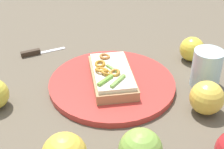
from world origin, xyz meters
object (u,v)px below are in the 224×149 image
Objects in this scene: plate at (112,84)px; drinking_glass at (207,68)px; apple_5 at (192,49)px; knife at (36,52)px; sandwich at (112,75)px; apple_0 at (207,98)px.

drinking_glass reaches higher than plate.
apple_5 reaches higher than knife.
sandwich is 0.23m from apple_0.
sandwich is 2.11× the size of drinking_glass.
sandwich is at bearing -62.04° from knife.
apple_0 is 1.11× the size of apple_5.
drinking_glass is at bearing 40.21° from apple_5.
drinking_glass reaches higher than sandwich.
sandwich is 0.26m from apple_5.
apple_5 is at bearing 111.58° from sandwich.
sandwich is 2.63× the size of apple_0.
plate is at bearing -23.24° from apple_5.
plate is at bearing -51.47° from drinking_glass.
apple_5 is (-0.24, 0.10, 0.03)m from plate.
apple_0 is 0.11m from drinking_glass.
plate is 4.12× the size of apple_0.
knife is at bearing -85.36° from apple_0.
drinking_glass is 0.49m from knife.
apple_5 is at bearing -147.74° from apple_0.
apple_5 is 0.57× the size of knife.
knife is at bearing -135.85° from sandwich.
apple_0 is at bearing 32.26° from apple_5.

